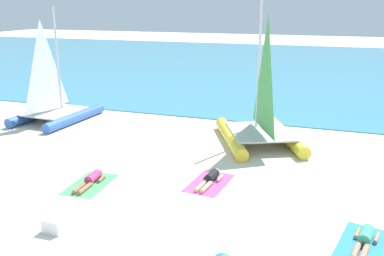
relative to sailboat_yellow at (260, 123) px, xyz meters
The scene contains 11 objects.
ground_plane 3.59m from the sailboat_yellow, 125.10° to the left, with size 120.00×120.00×0.00m, color beige.
ocean_water 23.03m from the sailboat_yellow, 94.99° to the left, with size 120.00×40.00×0.05m, color teal.
sailboat_yellow is the anchor object (origin of this frame).
sailboat_blue 10.02m from the sailboat_yellow, behind, with size 2.90×4.30×5.39m.
towel_left 7.29m from the sailboat_yellow, 126.70° to the right, with size 1.10×1.90×0.01m, color #4CB266.
sunbather_left 7.22m from the sailboat_yellow, 127.04° to the right, with size 0.56×1.57×0.30m.
towel_middle 4.63m from the sailboat_yellow, 99.85° to the right, with size 1.10×1.90×0.01m, color #D84C99.
sunbather_middle 4.54m from the sailboat_yellow, 99.92° to the right, with size 0.58×1.57×0.30m.
towel_right 7.76m from the sailboat_yellow, 60.96° to the right, with size 1.10×1.90×0.01m, color #338CD8.
sunbather_right 7.69m from the sailboat_yellow, 60.63° to the right, with size 0.72×1.56×0.30m.
cooler_box 9.37m from the sailboat_yellow, 112.58° to the right, with size 0.50×0.36×0.36m, color white.
Camera 1 is at (4.76, -9.31, 5.52)m, focal length 39.64 mm.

